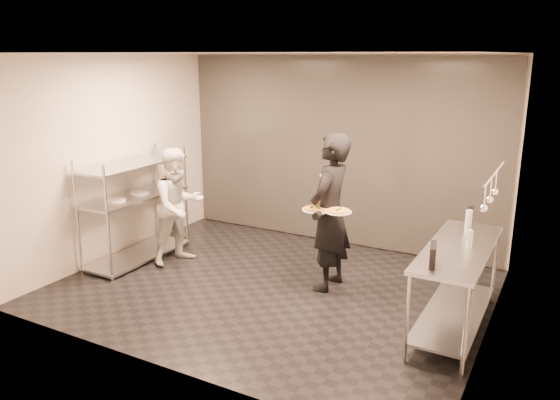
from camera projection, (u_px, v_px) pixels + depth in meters
The scene contains 13 objects.
room_shell at pixel (313, 160), 7.36m from camera, with size 5.00×4.00×2.80m.
pass_rack at pixel (135, 206), 7.51m from camera, with size 0.60×1.60×1.50m.
prep_counter at pixel (457, 274), 5.55m from camera, with size 0.60×1.80×0.92m.
utensil_rail at pixel (491, 189), 5.19m from camera, with size 0.07×1.20×0.31m.
waiter at pixel (330, 213), 6.51m from camera, with size 0.70×0.46×1.91m, color black.
chef at pixel (178, 206), 7.39m from camera, with size 0.77×0.60×1.59m, color silver.
pizza_plate_near at pixel (317, 209), 6.41m from camera, with size 0.35×0.35×0.05m.
pizza_plate_far at pixel (338, 211), 6.17m from camera, with size 0.30×0.30×0.05m.
salad_plate at pixel (331, 174), 6.70m from camera, with size 0.27×0.27×0.07m.
pos_monitor at pixel (433, 255), 4.97m from camera, with size 0.05×0.27×0.19m, color black.
bottle_green at pixel (468, 221), 5.86m from camera, with size 0.07×0.07×0.26m, color gray.
bottle_clear at pixel (470, 239), 5.42m from camera, with size 0.05×0.05×0.18m, color gray.
bottle_dark at pixel (470, 215), 6.14m from camera, with size 0.06×0.06×0.22m, color black.
Camera 1 is at (3.08, -5.39, 2.79)m, focal length 35.00 mm.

